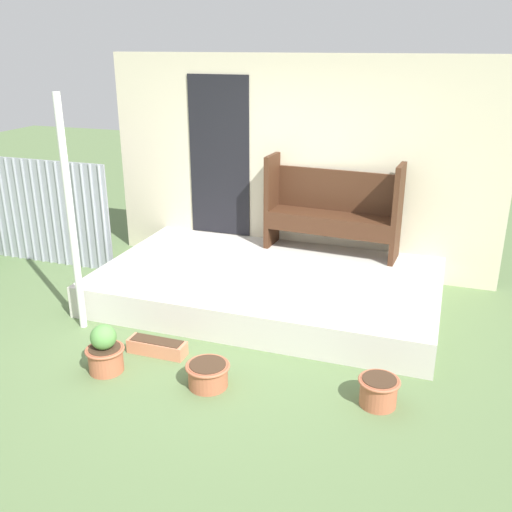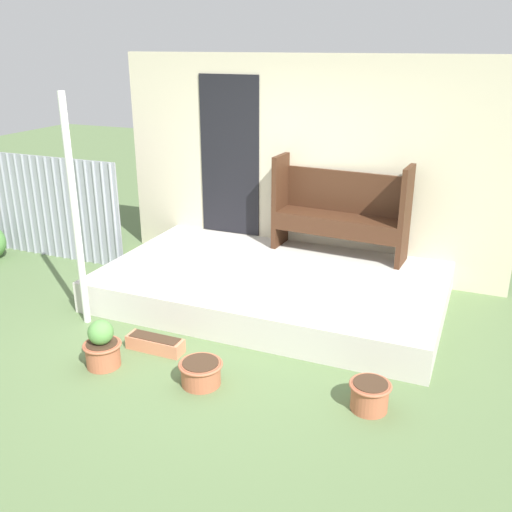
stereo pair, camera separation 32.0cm
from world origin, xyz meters
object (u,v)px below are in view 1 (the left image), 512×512
Objects in this scene: support_post at (71,218)px; planter_box_rect at (157,347)px; bench at (333,206)px; flower_pot_middle at (208,374)px; flower_pot_right at (379,390)px; flower_pot_left at (105,351)px.

planter_box_rect is at bearing -13.73° from support_post.
bench reaches higher than flower_pot_middle.
planter_box_rect is at bearing 176.27° from flower_pot_right.
flower_pot_middle is 0.68× the size of planter_box_rect.
support_post reaches higher than bench.
planter_box_rect is at bearing 55.46° from flower_pot_left.
flower_pot_left is at bearing -124.54° from planter_box_rect.
support_post is 6.88× the size of flower_pot_right.
flower_pot_right is (3.01, -0.37, -1.02)m from support_post.
bench is at bearing 110.54° from flower_pot_right.
flower_pot_middle is at bearing -95.97° from bench.
bench reaches higher than flower_pot_left.
support_post reaches higher than flower_pot_middle.
flower_pot_left is (-1.40, -2.74, -0.71)m from bench.
bench is 4.24× the size of flower_pot_middle.
flower_pot_middle is at bearing 4.73° from flower_pot_left.
flower_pot_left is 0.80× the size of planter_box_rect.
support_post reaches higher than planter_box_rect.
planter_box_rect is (0.28, 0.41, -0.12)m from flower_pot_left.
bench is at bearing 64.38° from planter_box_rect.
support_post is 1.44× the size of bench.
flower_pot_left is 1.32× the size of flower_pot_right.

